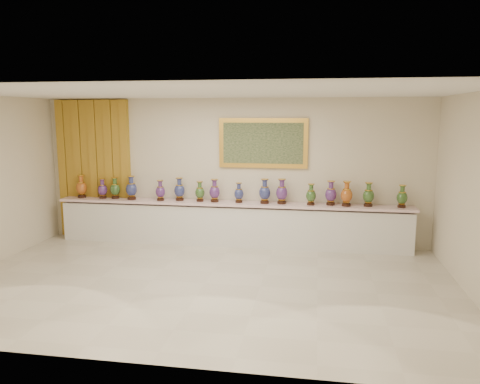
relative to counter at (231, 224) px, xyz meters
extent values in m
plane|color=beige|center=(0.00, -2.27, -0.44)|extent=(8.00, 8.00, 0.00)
plane|color=beige|center=(0.00, 0.23, 1.06)|extent=(8.00, 0.00, 8.00)
plane|color=beige|center=(4.00, -2.27, 1.06)|extent=(0.00, 5.00, 5.00)
plane|color=white|center=(0.00, -2.27, 2.56)|extent=(8.00, 8.00, 0.00)
cube|color=#BA7927|center=(-3.03, 0.17, 1.06)|extent=(1.64, 0.14, 2.95)
cube|color=gold|center=(0.63, 0.19, 1.66)|extent=(1.80, 0.06, 1.00)
cube|color=#19321C|center=(0.63, 0.16, 1.66)|extent=(1.62, 0.02, 0.82)
cube|color=white|center=(0.00, 0.00, -0.03)|extent=(7.20, 0.42, 0.81)
cube|color=#FFD6DC|center=(0.00, -0.02, 0.44)|extent=(7.28, 0.48, 0.05)
cylinder|color=#32180E|center=(-3.26, 0.00, 0.49)|extent=(0.17, 0.17, 0.05)
cone|color=gold|center=(-3.26, 0.00, 0.54)|extent=(0.15, 0.15, 0.03)
ellipsoid|color=maroon|center=(-3.26, 0.00, 0.68)|extent=(0.29, 0.29, 0.28)
cylinder|color=gold|center=(-3.26, 0.00, 0.80)|extent=(0.16, 0.16, 0.01)
cylinder|color=maroon|center=(-3.26, 0.00, 0.86)|extent=(0.09, 0.09, 0.10)
cone|color=maroon|center=(-3.26, 0.00, 0.93)|extent=(0.16, 0.16, 0.04)
cylinder|color=gold|center=(-3.26, 0.00, 0.95)|extent=(0.16, 0.16, 0.01)
cylinder|color=#32180E|center=(-2.78, -0.01, 0.48)|extent=(0.15, 0.15, 0.04)
cone|color=gold|center=(-2.78, -0.01, 0.53)|extent=(0.13, 0.13, 0.03)
ellipsoid|color=#2A0E47|center=(-2.78, -0.01, 0.65)|extent=(0.20, 0.20, 0.25)
cylinder|color=gold|center=(-2.78, -0.01, 0.75)|extent=(0.13, 0.13, 0.01)
cylinder|color=#2A0E47|center=(-2.78, -0.01, 0.81)|extent=(0.08, 0.08, 0.09)
cone|color=#2A0E47|center=(-2.78, -0.01, 0.87)|extent=(0.13, 0.13, 0.03)
cylinder|color=gold|center=(-2.78, -0.01, 0.88)|extent=(0.14, 0.14, 0.01)
cylinder|color=#32180E|center=(-2.51, 0.02, 0.49)|extent=(0.16, 0.16, 0.04)
cone|color=gold|center=(-2.51, 0.02, 0.54)|extent=(0.14, 0.14, 0.03)
ellipsoid|color=black|center=(-2.51, 0.02, 0.66)|extent=(0.22, 0.22, 0.26)
cylinder|color=gold|center=(-2.51, 0.02, 0.77)|extent=(0.14, 0.14, 0.01)
cylinder|color=black|center=(-2.51, 0.02, 0.83)|extent=(0.08, 0.08, 0.09)
cone|color=black|center=(-2.51, 0.02, 0.89)|extent=(0.14, 0.14, 0.03)
cylinder|color=gold|center=(-2.51, 0.02, 0.91)|extent=(0.15, 0.15, 0.01)
cylinder|color=#32180E|center=(-2.11, -0.04, 0.49)|extent=(0.18, 0.18, 0.05)
cone|color=gold|center=(-2.11, -0.04, 0.54)|extent=(0.15, 0.15, 0.03)
ellipsoid|color=#0F1542|center=(-2.11, -0.04, 0.68)|extent=(0.27, 0.27, 0.29)
cylinder|color=gold|center=(-2.11, -0.04, 0.80)|extent=(0.16, 0.16, 0.01)
cylinder|color=#0F1542|center=(-2.11, -0.04, 0.87)|extent=(0.09, 0.09, 0.11)
cone|color=#0F1542|center=(-2.11, -0.04, 0.94)|extent=(0.16, 0.16, 0.04)
cylinder|color=gold|center=(-2.11, -0.04, 0.96)|extent=(0.16, 0.16, 0.01)
cylinder|color=#32180E|center=(-1.48, -0.05, 0.48)|extent=(0.15, 0.15, 0.04)
cone|color=gold|center=(-1.48, -0.05, 0.53)|extent=(0.13, 0.13, 0.03)
ellipsoid|color=#2A0E47|center=(-1.48, -0.05, 0.65)|extent=(0.25, 0.25, 0.25)
cylinder|color=gold|center=(-1.48, -0.05, 0.75)|extent=(0.14, 0.14, 0.01)
cylinder|color=#2A0E47|center=(-1.48, -0.05, 0.81)|extent=(0.08, 0.08, 0.09)
cone|color=#2A0E47|center=(-1.48, -0.05, 0.87)|extent=(0.14, 0.14, 0.03)
cylinder|color=gold|center=(-1.48, -0.05, 0.88)|extent=(0.14, 0.14, 0.01)
cylinder|color=#32180E|center=(-1.08, 0.02, 0.49)|extent=(0.17, 0.17, 0.05)
cone|color=gold|center=(-1.08, 0.02, 0.54)|extent=(0.15, 0.15, 0.03)
ellipsoid|color=#0F1542|center=(-1.08, 0.02, 0.67)|extent=(0.29, 0.29, 0.28)
cylinder|color=gold|center=(-1.08, 0.02, 0.79)|extent=(0.15, 0.15, 0.01)
cylinder|color=#0F1542|center=(-1.08, 0.02, 0.85)|extent=(0.09, 0.09, 0.10)
cone|color=#0F1542|center=(-1.08, 0.02, 0.92)|extent=(0.15, 0.15, 0.04)
cylinder|color=gold|center=(-1.08, 0.02, 0.94)|extent=(0.16, 0.16, 0.01)
cylinder|color=#32180E|center=(-0.64, -0.02, 0.48)|extent=(0.15, 0.15, 0.04)
cone|color=gold|center=(-0.64, -0.02, 0.53)|extent=(0.13, 0.13, 0.03)
ellipsoid|color=black|center=(-0.64, -0.02, 0.64)|extent=(0.24, 0.24, 0.24)
cylinder|color=gold|center=(-0.64, -0.02, 0.75)|extent=(0.13, 0.13, 0.01)
cylinder|color=black|center=(-0.64, -0.02, 0.80)|extent=(0.08, 0.08, 0.09)
cone|color=black|center=(-0.64, -0.02, 0.86)|extent=(0.13, 0.13, 0.03)
cylinder|color=gold|center=(-0.64, -0.02, 0.88)|extent=(0.14, 0.14, 0.01)
cylinder|color=#32180E|center=(-0.33, -0.02, 0.49)|extent=(0.17, 0.17, 0.05)
cone|color=gold|center=(-0.33, -0.02, 0.54)|extent=(0.14, 0.14, 0.03)
ellipsoid|color=#2A0E47|center=(-0.33, -0.02, 0.67)|extent=(0.26, 0.26, 0.27)
cylinder|color=gold|center=(-0.33, -0.02, 0.78)|extent=(0.15, 0.15, 0.01)
cylinder|color=#2A0E47|center=(-0.33, -0.02, 0.84)|extent=(0.09, 0.09, 0.10)
cone|color=#2A0E47|center=(-0.33, -0.02, 0.91)|extent=(0.15, 0.15, 0.04)
cylinder|color=gold|center=(-0.33, -0.02, 0.93)|extent=(0.15, 0.15, 0.01)
cylinder|color=#32180E|center=(0.17, -0.01, 0.48)|extent=(0.14, 0.14, 0.04)
cone|color=gold|center=(0.17, -0.01, 0.53)|extent=(0.13, 0.13, 0.03)
ellipsoid|color=#0F1542|center=(0.17, -0.01, 0.64)|extent=(0.22, 0.22, 0.24)
cylinder|color=gold|center=(0.17, -0.01, 0.74)|extent=(0.13, 0.13, 0.01)
cylinder|color=#0F1542|center=(0.17, -0.01, 0.79)|extent=(0.08, 0.08, 0.09)
cone|color=#0F1542|center=(0.17, -0.01, 0.85)|extent=(0.13, 0.13, 0.03)
cylinder|color=gold|center=(0.17, -0.01, 0.87)|extent=(0.13, 0.13, 0.01)
cylinder|color=#32180E|center=(0.70, -0.02, 0.49)|extent=(0.18, 0.18, 0.05)
cone|color=gold|center=(0.70, -0.02, 0.54)|extent=(0.15, 0.15, 0.03)
ellipsoid|color=#0F1542|center=(0.70, -0.02, 0.68)|extent=(0.30, 0.30, 0.29)
cylinder|color=gold|center=(0.70, -0.02, 0.80)|extent=(0.16, 0.16, 0.01)
cylinder|color=#0F1542|center=(0.70, -0.02, 0.87)|extent=(0.09, 0.09, 0.10)
cone|color=#0F1542|center=(0.70, -0.02, 0.94)|extent=(0.16, 0.16, 0.04)
cylinder|color=gold|center=(0.70, -0.02, 0.96)|extent=(0.16, 0.16, 0.01)
cylinder|color=#32180E|center=(1.04, 0.00, 0.49)|extent=(0.18, 0.18, 0.05)
cone|color=gold|center=(1.04, 0.00, 0.54)|extent=(0.16, 0.16, 0.03)
ellipsoid|color=#2A0E47|center=(1.04, 0.00, 0.68)|extent=(0.26, 0.26, 0.29)
cylinder|color=gold|center=(1.04, 0.00, 0.81)|extent=(0.16, 0.16, 0.01)
cylinder|color=#2A0E47|center=(1.04, 0.00, 0.87)|extent=(0.09, 0.09, 0.11)
cone|color=#2A0E47|center=(1.04, 0.00, 0.94)|extent=(0.16, 0.16, 0.04)
cylinder|color=gold|center=(1.04, 0.00, 0.96)|extent=(0.16, 0.16, 0.01)
cylinder|color=#32180E|center=(1.62, -0.04, 0.48)|extent=(0.15, 0.15, 0.04)
cone|color=gold|center=(1.62, -0.04, 0.53)|extent=(0.13, 0.13, 0.03)
ellipsoid|color=black|center=(1.62, -0.04, 0.65)|extent=(0.22, 0.22, 0.25)
cylinder|color=gold|center=(1.62, -0.04, 0.75)|extent=(0.14, 0.14, 0.01)
cylinder|color=black|center=(1.62, -0.04, 0.81)|extent=(0.08, 0.08, 0.09)
cone|color=black|center=(1.62, -0.04, 0.87)|extent=(0.14, 0.14, 0.03)
cylinder|color=gold|center=(1.62, -0.04, 0.89)|extent=(0.14, 0.14, 0.01)
cylinder|color=#32180E|center=(2.01, 0.02, 0.49)|extent=(0.17, 0.17, 0.05)
cone|color=gold|center=(2.01, 0.02, 0.54)|extent=(0.15, 0.15, 0.03)
ellipsoid|color=#2A0E47|center=(2.01, 0.02, 0.67)|extent=(0.24, 0.24, 0.28)
cylinder|color=gold|center=(2.01, 0.02, 0.79)|extent=(0.15, 0.15, 0.01)
cylinder|color=#2A0E47|center=(2.01, 0.02, 0.85)|extent=(0.09, 0.09, 0.10)
cone|color=#2A0E47|center=(2.01, 0.02, 0.92)|extent=(0.15, 0.15, 0.04)
cylinder|color=gold|center=(2.01, 0.02, 0.94)|extent=(0.16, 0.16, 0.01)
cylinder|color=#32180E|center=(2.31, -0.03, 0.49)|extent=(0.17, 0.17, 0.05)
cone|color=gold|center=(2.31, -0.03, 0.54)|extent=(0.15, 0.15, 0.03)
ellipsoid|color=maroon|center=(2.31, -0.03, 0.68)|extent=(0.26, 0.26, 0.28)
cylinder|color=gold|center=(2.31, -0.03, 0.80)|extent=(0.16, 0.16, 0.01)
cylinder|color=maroon|center=(2.31, -0.03, 0.86)|extent=(0.09, 0.09, 0.10)
cone|color=maroon|center=(2.31, -0.03, 0.93)|extent=(0.16, 0.16, 0.04)
cylinder|color=gold|center=(2.31, -0.03, 0.95)|extent=(0.16, 0.16, 0.01)
cylinder|color=#32180E|center=(2.73, 0.01, 0.49)|extent=(0.17, 0.17, 0.05)
cone|color=gold|center=(2.73, 0.01, 0.54)|extent=(0.15, 0.15, 0.03)
ellipsoid|color=black|center=(2.73, 0.01, 0.67)|extent=(0.23, 0.23, 0.27)
cylinder|color=gold|center=(2.73, 0.01, 0.78)|extent=(0.15, 0.15, 0.01)
cylinder|color=black|center=(2.73, 0.01, 0.84)|extent=(0.09, 0.09, 0.10)
cone|color=black|center=(2.73, 0.01, 0.91)|extent=(0.15, 0.15, 0.04)
cylinder|color=gold|center=(2.73, 0.01, 0.93)|extent=(0.15, 0.15, 0.01)
cylinder|color=#32180E|center=(3.35, -0.01, 0.49)|extent=(0.15, 0.15, 0.04)
cone|color=gold|center=(3.35, -0.01, 0.53)|extent=(0.14, 0.14, 0.03)
ellipsoid|color=black|center=(3.35, -0.01, 0.65)|extent=(0.26, 0.26, 0.25)
cylinder|color=gold|center=(3.35, -0.01, 0.76)|extent=(0.14, 0.14, 0.01)
cylinder|color=black|center=(3.35, -0.01, 0.82)|extent=(0.08, 0.08, 0.09)
cone|color=black|center=(3.35, -0.01, 0.88)|extent=(0.14, 0.14, 0.03)
cylinder|color=gold|center=(3.35, -0.01, 0.90)|extent=(0.14, 0.14, 0.01)
camera|label=1|loc=(1.72, -9.23, 2.24)|focal=35.00mm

